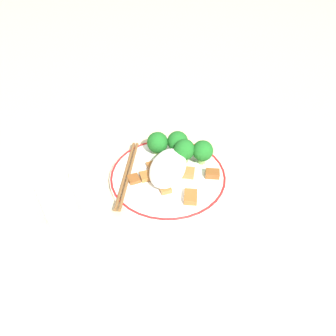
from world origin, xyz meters
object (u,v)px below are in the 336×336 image
object	(u,v)px
drinking_glass	(57,198)
broccoli_back_left	(203,151)
plate	(168,177)
chopsticks	(127,174)
broccoli_back_center	(184,150)
broccoli_back_right	(177,141)
broccoli_mid_left	(158,143)

from	to	relation	value
drinking_glass	broccoli_back_left	bearing A→B (deg)	-46.12
plate	drinking_glass	world-z (taller)	drinking_glass
chopsticks	broccoli_back_center	bearing A→B (deg)	-54.88
plate	drinking_glass	distance (m)	0.23
drinking_glass	broccoli_back_right	bearing A→B (deg)	-34.56
broccoli_back_center	chopsticks	world-z (taller)	broccoli_back_center
broccoli_back_left	broccoli_back_right	world-z (taller)	broccoli_back_left
broccoli_back_left	broccoli_back_right	distance (m)	0.07
plate	chopsticks	size ratio (longest dim) A/B	1.21
broccoli_back_left	drinking_glass	bearing A→B (deg)	133.88
broccoli_mid_left	drinking_glass	xyz separation A→B (m)	(-0.22, 0.12, 0.02)
plate	broccoli_back_left	distance (m)	0.09
broccoli_back_center	chopsticks	xyz separation A→B (m)	(-0.07, 0.11, -0.03)
broccoli_mid_left	drinking_glass	distance (m)	0.25
broccoli_back_left	chopsticks	world-z (taller)	broccoli_back_left
drinking_glass	broccoli_mid_left	bearing A→B (deg)	-28.32
chopsticks	drinking_glass	xyz separation A→B (m)	(-0.13, 0.08, 0.04)
broccoli_mid_left	broccoli_back_right	bearing A→B (deg)	-73.90
plate	broccoli_back_center	bearing A→B (deg)	-23.45
plate	broccoli_back_center	xyz separation A→B (m)	(0.05, -0.02, 0.04)
plate	chopsticks	bearing A→B (deg)	105.30
broccoli_back_left	broccoli_back_center	world-z (taller)	broccoli_back_center
chopsticks	drinking_glass	distance (m)	0.16
broccoli_back_right	chopsticks	size ratio (longest dim) A/B	0.27
broccoli_back_center	drinking_glass	distance (m)	0.28
broccoli_back_left	broccoli_back_center	xyz separation A→B (m)	(-0.01, 0.04, 0.00)
broccoli_back_left	broccoli_mid_left	xyz separation A→B (m)	(0.01, 0.10, -0.00)
broccoli_back_left	drinking_glass	size ratio (longest dim) A/B	0.49
plate	drinking_glass	xyz separation A→B (m)	(-0.16, 0.16, 0.05)
chopsticks	broccoli_back_right	bearing A→B (deg)	-38.83
broccoli_back_center	broccoli_mid_left	world-z (taller)	broccoli_back_center
broccoli_back_right	broccoli_back_center	bearing A→B (deg)	-138.77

